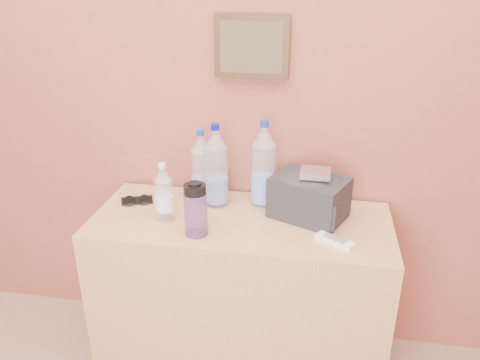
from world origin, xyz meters
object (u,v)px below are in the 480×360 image
(ac_remote, at_px, (335,241))
(pet_small, at_px, (164,195))
(foil_packet, at_px, (315,173))
(pet_large_b, at_px, (202,170))
(dresser, at_px, (241,295))
(nalgene_bottle, at_px, (196,209))
(sunglasses, at_px, (137,200))
(pet_large_a, at_px, (216,170))
(pet_large_c, at_px, (263,168))
(toiletry_bag, at_px, (309,195))

(ac_remote, bearing_deg, pet_small, -155.13)
(foil_packet, bearing_deg, pet_large_b, 168.48)
(dresser, bearing_deg, ac_remote, -18.60)
(nalgene_bottle, relative_size, sunglasses, 1.62)
(pet_small, height_order, foil_packet, pet_small)
(ac_remote, relative_size, foil_packet, 1.26)
(pet_large_b, height_order, pet_small, pet_large_b)
(pet_large_b, bearing_deg, pet_large_a, -18.62)
(sunglasses, xyz_separation_m, ac_remote, (0.84, -0.18, -0.01))
(pet_small, bearing_deg, pet_large_b, 61.67)
(pet_large_c, height_order, foil_packet, pet_large_c)
(ac_remote, bearing_deg, pet_large_c, 168.17)
(pet_large_a, xyz_separation_m, pet_small, (-0.17, -0.17, -0.05))
(pet_small, bearing_deg, pet_large_c, 29.62)
(sunglasses, bearing_deg, nalgene_bottle, -52.01)
(pet_large_a, height_order, nalgene_bottle, pet_large_a)
(foil_packet, bearing_deg, pet_small, -170.52)
(dresser, height_order, pet_small, pet_small)
(pet_large_a, xyz_separation_m, toiletry_bag, (0.39, -0.05, -0.06))
(pet_small, distance_m, sunglasses, 0.21)
(pet_large_c, bearing_deg, pet_large_a, -169.21)
(pet_large_b, bearing_deg, sunglasses, -161.93)
(dresser, height_order, pet_large_a, pet_large_a)
(pet_large_a, relative_size, toiletry_bag, 1.26)
(ac_remote, bearing_deg, nalgene_bottle, -146.90)
(pet_large_a, relative_size, ac_remote, 2.46)
(ac_remote, distance_m, toiletry_bag, 0.24)
(pet_large_b, relative_size, pet_large_c, 0.86)
(pet_large_a, relative_size, sunglasses, 2.69)
(pet_large_a, bearing_deg, pet_large_b, 161.38)
(pet_large_a, bearing_deg, toiletry_bag, -6.95)
(pet_large_a, bearing_deg, dresser, -42.94)
(dresser, distance_m, pet_large_b, 0.57)
(pet_large_b, distance_m, toiletry_bag, 0.47)
(pet_small, height_order, sunglasses, pet_small)
(nalgene_bottle, xyz_separation_m, sunglasses, (-0.32, 0.20, -0.09))
(pet_large_a, distance_m, pet_large_b, 0.07)
(nalgene_bottle, height_order, ac_remote, nalgene_bottle)
(pet_large_b, bearing_deg, pet_small, -118.33)
(dresser, distance_m, ac_remote, 0.55)
(pet_large_c, bearing_deg, ac_remote, -42.66)
(pet_large_c, relative_size, pet_small, 1.53)
(pet_large_c, distance_m, nalgene_bottle, 0.37)
(ac_remote, bearing_deg, pet_large_b, -174.27)
(pet_large_b, xyz_separation_m, pet_small, (-0.11, -0.20, -0.04))
(nalgene_bottle, xyz_separation_m, toiletry_bag, (0.41, 0.22, -0.01))
(ac_remote, bearing_deg, foil_packet, 148.37)
(sunglasses, bearing_deg, pet_large_a, -9.01)
(pet_small, xyz_separation_m, sunglasses, (-0.16, 0.11, -0.09))
(pet_large_c, height_order, pet_small, pet_large_c)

